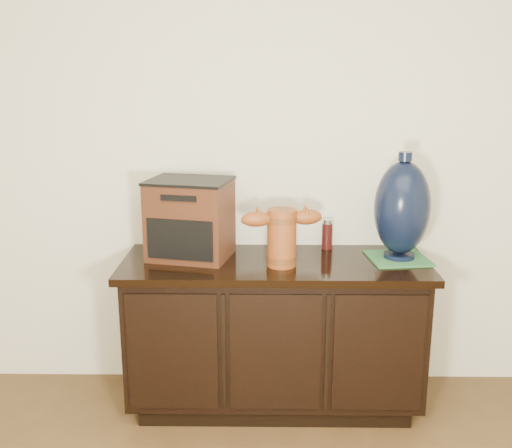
{
  "coord_description": "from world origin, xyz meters",
  "views": [
    {
      "loc": [
        -0.05,
        -0.5,
        1.64
      ],
      "look_at": [
        -0.09,
        2.18,
        0.95
      ],
      "focal_mm": 42.0,
      "sensor_mm": 36.0,
      "label": 1
    }
  ],
  "objects_px": {
    "lamp_base": "(402,208)",
    "spray_can": "(327,234)",
    "tv_radio": "(190,219)",
    "terracotta_vessel": "(282,234)",
    "sideboard": "(274,332)"
  },
  "relations": [
    {
      "from": "sideboard",
      "to": "terracotta_vessel",
      "type": "xyz_separation_m",
      "value": [
        0.03,
        -0.07,
        0.52
      ]
    },
    {
      "from": "sideboard",
      "to": "tv_radio",
      "type": "height_order",
      "value": "tv_radio"
    },
    {
      "from": "lamp_base",
      "to": "spray_can",
      "type": "xyz_separation_m",
      "value": [
        -0.33,
        0.17,
        -0.17
      ]
    },
    {
      "from": "sideboard",
      "to": "spray_can",
      "type": "relative_size",
      "value": 9.42
    },
    {
      "from": "spray_can",
      "to": "lamp_base",
      "type": "bearing_deg",
      "value": -26.92
    },
    {
      "from": "lamp_base",
      "to": "spray_can",
      "type": "bearing_deg",
      "value": 153.08
    },
    {
      "from": "lamp_base",
      "to": "terracotta_vessel",
      "type": "bearing_deg",
      "value": -169.35
    },
    {
      "from": "terracotta_vessel",
      "to": "lamp_base",
      "type": "height_order",
      "value": "lamp_base"
    },
    {
      "from": "terracotta_vessel",
      "to": "tv_radio",
      "type": "height_order",
      "value": "tv_radio"
    },
    {
      "from": "tv_radio",
      "to": "lamp_base",
      "type": "bearing_deg",
      "value": 11.24
    },
    {
      "from": "spray_can",
      "to": "sideboard",
      "type": "bearing_deg",
      "value": -142.7
    },
    {
      "from": "tv_radio",
      "to": "spray_can",
      "type": "bearing_deg",
      "value": 24.65
    },
    {
      "from": "sideboard",
      "to": "tv_radio",
      "type": "distance_m",
      "value": 0.69
    },
    {
      "from": "tv_radio",
      "to": "spray_can",
      "type": "distance_m",
      "value": 0.7
    },
    {
      "from": "sideboard",
      "to": "spray_can",
      "type": "bearing_deg",
      "value": 37.3
    }
  ]
}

